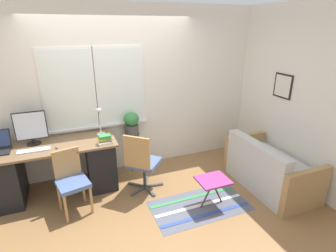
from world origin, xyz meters
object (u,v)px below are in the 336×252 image
plant_stand (132,138)px  keyboard (34,150)px  couch_loveseat (268,170)px  potted_plant (131,123)px  desk_chair_wooden (71,180)px  office_chair_swivel (142,162)px  book_stack (105,140)px  folding_stool (213,182)px  monitor (31,128)px  desk_lamp (99,117)px  mouse (57,147)px

plant_stand → keyboard: bearing=-165.7°
couch_loveseat → plant_stand: size_ratio=2.07×
plant_stand → potted_plant: size_ratio=1.82×
desk_chair_wooden → plant_stand: bearing=23.2°
desk_chair_wooden → office_chair_swivel: size_ratio=0.89×
book_stack → folding_stool: book_stack is taller
plant_stand → desk_chair_wooden: bearing=-143.6°
monitor → potted_plant: size_ratio=1.30×
desk_chair_wooden → couch_loveseat: bearing=-24.0°
keyboard → office_chair_swivel: 1.47m
folding_stool → desk_lamp: bearing=134.9°
mouse → potted_plant: potted_plant is taller
desk_lamp → monitor: bearing=-179.3°
desk_lamp → potted_plant: 0.56m
keyboard → couch_loveseat: keyboard is taller
couch_loveseat → folding_stool: (-1.04, -0.09, 0.09)m
monitor → plant_stand: (1.46, 0.11, -0.44)m
mouse → desk_chair_wooden: bearing=-70.4°
desk_lamp → office_chair_swivel: bearing=-51.1°
mouse → folding_stool: 2.19m
mouse → desk_chair_wooden: 0.51m
mouse → couch_loveseat: mouse is taller
plant_stand → potted_plant: potted_plant is taller
office_chair_swivel → monitor: bearing=19.7°
desk_chair_wooden → desk_lamp: bearing=38.9°
keyboard → folding_stool: bearing=-24.6°
office_chair_swivel → desk_lamp: bearing=-9.2°
couch_loveseat → plant_stand: couch_loveseat is taller
mouse → potted_plant: size_ratio=0.16×
monitor → desk_chair_wooden: 0.96m
desk_lamp → folding_stool: (1.27, -1.28, -0.69)m
book_stack → folding_stool: 1.62m
monitor → folding_stool: bearing=-29.7°
mouse → potted_plant: 1.22m
book_stack → potted_plant: bearing=43.2°
keyboard → book_stack: (0.94, -0.11, 0.05)m
keyboard → plant_stand: (1.44, 0.37, -0.20)m
couch_loveseat → desk_lamp: bearing=62.7°
monitor → potted_plant: (1.46, 0.11, -0.16)m
desk_chair_wooden → office_chair_swivel: bearing=-9.5°
monitor → keyboard: monitor is taller
monitor → couch_loveseat: bearing=-19.9°
desk_lamp → desk_chair_wooden: desk_lamp is taller
couch_loveseat → folding_stool: size_ratio=3.27×
desk_lamp → folding_stool: 1.93m
keyboard → desk_chair_wooden: desk_chair_wooden is taller
monitor → keyboard: size_ratio=1.17×
desk_lamp → desk_chair_wooden: size_ratio=0.51×
keyboard → office_chair_swivel: (1.40, -0.32, -0.29)m
monitor → office_chair_swivel: (1.42, -0.58, -0.53)m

